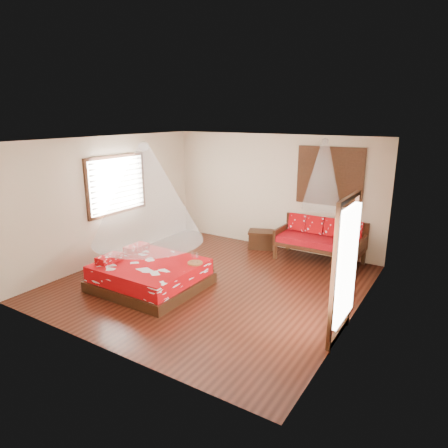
# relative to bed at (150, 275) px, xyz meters

# --- Properties ---
(room) EXTENTS (5.54, 5.54, 2.84)m
(room) POSITION_rel_bed_xyz_m (0.92, 0.79, 1.15)
(room) COLOR black
(room) RESTS_ON ground
(bed) EXTENTS (1.93, 1.75, 0.63)m
(bed) POSITION_rel_bed_xyz_m (0.00, 0.00, 0.00)
(bed) COLOR black
(bed) RESTS_ON floor
(daybed) EXTENTS (1.94, 0.86, 0.98)m
(daybed) POSITION_rel_bed_xyz_m (2.31, 3.18, 0.27)
(daybed) COLOR black
(daybed) RESTS_ON floor
(storage_chest) EXTENTS (0.77, 0.67, 0.44)m
(storage_chest) POSITION_rel_bed_xyz_m (0.78, 3.24, -0.02)
(storage_chest) COLOR black
(storage_chest) RESTS_ON floor
(shutter_panel) EXTENTS (1.52, 0.06, 1.32)m
(shutter_panel) POSITION_rel_bed_xyz_m (2.31, 3.51, 1.65)
(shutter_panel) COLOR black
(shutter_panel) RESTS_ON wall_back
(window_left) EXTENTS (0.10, 1.74, 1.34)m
(window_left) POSITION_rel_bed_xyz_m (-1.79, 0.99, 1.45)
(window_left) COLOR black
(window_left) RESTS_ON wall_left
(glazed_door) EXTENTS (0.08, 1.02, 2.16)m
(glazed_door) POSITION_rel_bed_xyz_m (3.63, 0.19, 0.82)
(glazed_door) COLOR black
(glazed_door) RESTS_ON floor
(wine_tray) EXTENTS (0.29, 0.29, 0.23)m
(wine_tray) POSITION_rel_bed_xyz_m (0.79, 0.42, 0.31)
(wine_tray) COLOR brown
(wine_tray) RESTS_ON bed
(mosquito_net_main) EXTENTS (2.07, 2.07, 1.80)m
(mosquito_net_main) POSITION_rel_bed_xyz_m (0.02, -0.00, 1.60)
(mosquito_net_main) COLOR white
(mosquito_net_main) RESTS_ON ceiling
(mosquito_net_daybed) EXTENTS (0.86, 0.86, 1.50)m
(mosquito_net_daybed) POSITION_rel_bed_xyz_m (2.31, 3.04, 1.75)
(mosquito_net_daybed) COLOR white
(mosquito_net_daybed) RESTS_ON ceiling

